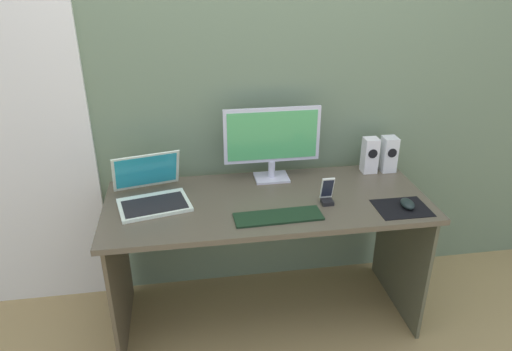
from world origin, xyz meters
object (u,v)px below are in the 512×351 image
Objects in this scene: speaker_right at (389,154)px; monitor at (272,140)px; keyboard_external at (278,217)px; phone_in_dock at (327,194)px; speaker_near_monitor at (370,155)px; laptop at (152,193)px; mouse at (407,204)px.

monitor is at bearing -179.49° from speaker_right.
phone_in_dock is at bearing 18.99° from keyboard_external.
speaker_near_monitor is 1.19m from laptop.
phone_in_dock is (-0.37, 0.10, 0.03)m from mouse.
keyboard_external is 4.07× the size of mouse.
phone_in_dock is (0.84, -0.15, 0.00)m from laptop.
speaker_near_monitor is (0.55, 0.01, -0.12)m from monitor.
phone_in_dock reaches higher than mouse.
phone_in_dock is (-0.44, -0.32, -0.05)m from speaker_right.
speaker_right is at bearing 35.70° from phone_in_dock.
phone_in_dock is (-0.33, -0.32, -0.05)m from speaker_near_monitor.
speaker_right is 0.82m from keyboard_external.
laptop is 1.23m from mouse.
monitor is 0.47m from keyboard_external.
mouse is 0.73× the size of phone_in_dock.
keyboard_external is at bearing -149.28° from speaker_right.
speaker_near_monitor is (-0.11, -0.00, 0.00)m from speaker_right.
monitor is at bearing 14.78° from laptop.
speaker_right is 1.97× the size of mouse.
keyboard_external is 2.97× the size of phone_in_dock.
phone_in_dock reaches higher than keyboard_external.
laptop is 3.93× the size of mouse.
monitor is 1.24× the size of keyboard_external.
keyboard_external is (-0.60, -0.42, -0.09)m from speaker_near_monitor.
speaker_near_monitor is 0.46m from phone_in_dock.
keyboard_external is (-0.70, -0.42, -0.09)m from speaker_right.
laptop is at bearing 172.46° from mouse.
laptop reaches higher than keyboard_external.
mouse is at bearing -11.70° from laptop.
keyboard_external is (-0.05, -0.41, -0.22)m from monitor.
phone_in_dock is at bearing -55.49° from monitor.
monitor reaches higher than phone_in_dock.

